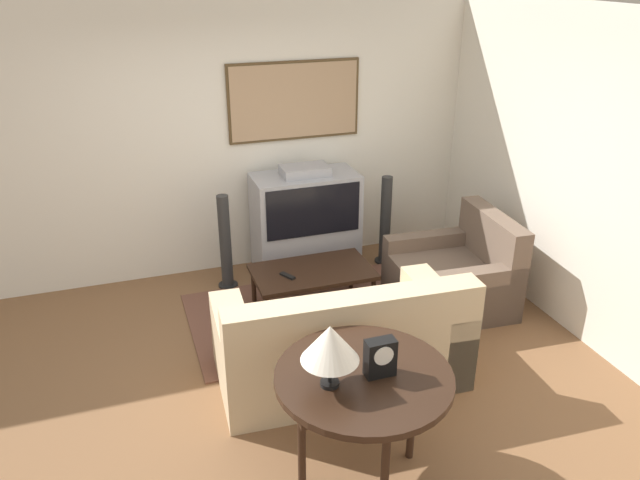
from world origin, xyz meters
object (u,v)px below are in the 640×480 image
(tv, at_px, (306,222))
(table_lamp, at_px, (329,344))
(speaker_tower_left, at_px, (225,245))
(coffee_table, at_px, (312,274))
(couch, at_px, (341,344))
(speaker_tower_right, at_px, (385,223))
(armchair, at_px, (455,277))
(console_table, at_px, (364,384))
(mantel_clock, at_px, (380,358))

(tv, bearing_deg, table_lamp, -105.00)
(tv, xyz_separation_m, speaker_tower_left, (-0.85, -0.10, -0.08))
(tv, bearing_deg, coffee_table, -103.47)
(couch, xyz_separation_m, speaker_tower_left, (-0.54, 1.77, 0.13))
(couch, xyz_separation_m, speaker_tower_right, (1.16, 1.77, 0.13))
(armchair, xyz_separation_m, speaker_tower_right, (-0.25, 1.03, 0.17))
(armchair, distance_m, console_table, 2.43)
(speaker_tower_right, bearing_deg, armchair, -76.34)
(console_table, bearing_deg, couch, 76.53)
(armchair, distance_m, speaker_tower_left, 2.21)
(tv, distance_m, armchair, 1.59)
(mantel_clock, bearing_deg, speaker_tower_left, 97.90)
(coffee_table, xyz_separation_m, console_table, (-0.35, -2.04, 0.34))
(speaker_tower_left, bearing_deg, mantel_clock, -82.10)
(speaker_tower_left, bearing_deg, speaker_tower_right, 0.00)
(couch, bearing_deg, speaker_tower_right, -119.98)
(console_table, bearing_deg, mantel_clock, -18.51)
(console_table, distance_m, table_lamp, 0.42)
(tv, relative_size, coffee_table, 1.05)
(console_table, height_order, speaker_tower_left, speaker_tower_left)
(tv, distance_m, mantel_clock, 2.95)
(console_table, distance_m, speaker_tower_left, 2.79)
(armchair, bearing_deg, table_lamp, -43.21)
(speaker_tower_right, bearing_deg, coffee_table, -145.42)
(coffee_table, bearing_deg, table_lamp, -105.60)
(couch, relative_size, coffee_table, 1.76)
(console_table, relative_size, speaker_tower_left, 1.10)
(couch, relative_size, mantel_clock, 8.14)
(speaker_tower_right, bearing_deg, speaker_tower_left, 180.00)
(couch, xyz_separation_m, console_table, (-0.24, -0.99, 0.40))
(armchair, height_order, speaker_tower_left, speaker_tower_left)
(mantel_clock, distance_m, speaker_tower_right, 3.11)
(armchair, height_order, speaker_tower_right, speaker_tower_right)
(couch, bearing_deg, tv, -96.22)
(coffee_table, bearing_deg, tv, 76.53)
(tv, height_order, armchair, tv)
(mantel_clock, bearing_deg, couch, 81.47)
(tv, height_order, table_lamp, table_lamp)
(coffee_table, bearing_deg, armchair, -13.44)
(mantel_clock, relative_size, speaker_tower_left, 0.24)
(console_table, relative_size, table_lamp, 2.70)
(couch, xyz_separation_m, coffee_table, (0.11, 1.05, 0.06))
(coffee_table, relative_size, console_table, 1.02)
(couch, height_order, speaker_tower_left, speaker_tower_left)
(console_table, bearing_deg, speaker_tower_right, 63.19)
(coffee_table, height_order, speaker_tower_right, speaker_tower_right)
(couch, distance_m, speaker_tower_left, 1.86)
(tv, distance_m, speaker_tower_right, 0.86)
(couch, xyz_separation_m, table_lamp, (-0.46, -1.01, 0.75))
(armchair, relative_size, coffee_table, 0.97)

